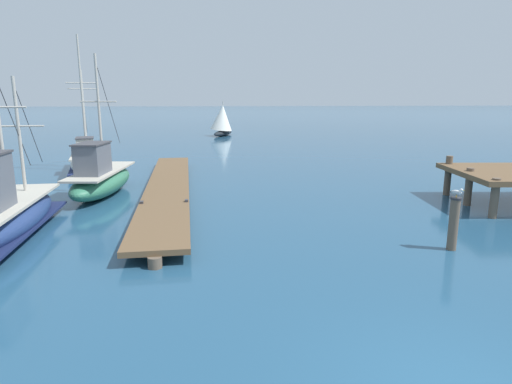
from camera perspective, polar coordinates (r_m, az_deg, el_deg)
The scene contains 7 objects.
floating_dock at distance 19.59m, azimuth -11.40°, elevation 0.76°, with size 2.78×17.52×0.53m.
fishing_boat_0 at distance 20.08m, azimuth -19.62°, elevation 1.75°, with size 2.27×5.93×5.98m.
fishing_boat_1 at distance 15.18m, azimuth -30.06°, elevation -2.51°, with size 2.15×7.12×5.25m.
fishing_boat_2 at distance 26.77m, azimuth -21.19°, elevation 3.88°, with size 3.20×7.26×7.55m.
mooring_piling at distance 13.34m, azimuth 24.40°, elevation -3.65°, with size 0.30×0.30×1.51m.
perched_seagull at distance 13.15m, azimuth 24.71°, elevation -0.01°, with size 0.29×0.31×0.27m.
distant_sailboat at distance 48.43m, azimuth -4.44°, elevation 9.33°, with size 3.31×4.78×3.73m.
Camera 1 is at (-3.44, -5.09, 4.21)m, focal length 30.64 mm.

